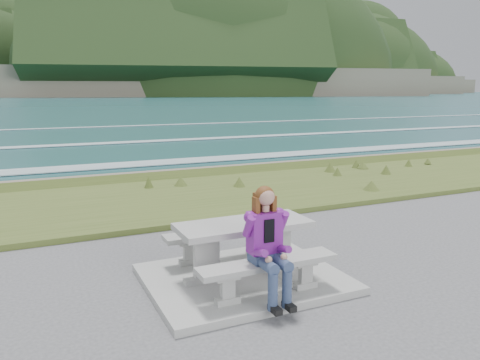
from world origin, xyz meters
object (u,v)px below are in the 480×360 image
(seated_woman, at_px, (270,260))
(bench_landward, at_px, (268,268))
(picnic_table, at_px, (244,234))
(bench_seaward, at_px, (224,236))

(seated_woman, bearing_deg, bench_landward, 70.44)
(picnic_table, relative_size, bench_landward, 1.00)
(picnic_table, xyz_separation_m, bench_seaward, (0.00, 0.70, -0.23))
(picnic_table, distance_m, seated_woman, 0.84)
(picnic_table, height_order, bench_landward, picnic_table)
(picnic_table, relative_size, seated_woman, 1.31)
(bench_landward, xyz_separation_m, seated_woman, (-0.05, -0.13, 0.16))
(bench_seaward, height_order, seated_woman, seated_woman)
(bench_landward, bearing_deg, bench_seaward, 90.00)
(bench_seaward, xyz_separation_m, seated_woman, (-0.05, -1.53, 0.16))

